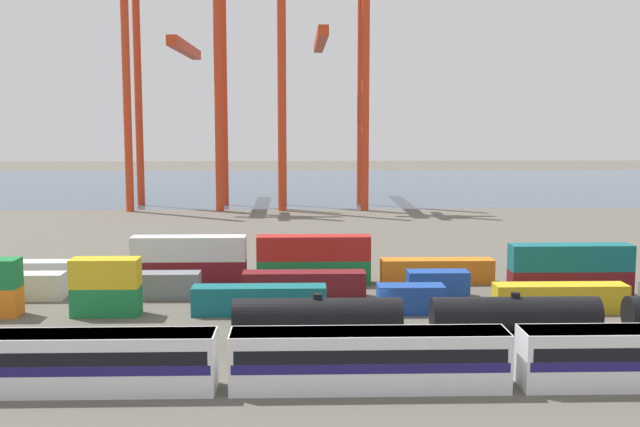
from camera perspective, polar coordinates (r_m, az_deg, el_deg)
The scene contains 22 objects.
ground_plane at distance 108.96m, azimuth 1.93°, elevation -2.31°, with size 420.00×420.00×0.00m, color #5B564C.
harbour_water at distance 205.80m, azimuth 0.24°, elevation 2.13°, with size 400.00×110.00×0.01m, color #384C60.
passenger_train at distance 51.87m, azimuth 3.62°, elevation -10.45°, with size 56.40×3.14×3.90m.
shipping_container_2 at distance 73.06m, azimuth -15.36°, elevation -6.20°, with size 6.04×2.44×2.60m, color #197538.
shipping_container_3 at distance 72.51m, azimuth -15.43°, elevation -4.20°, with size 6.04×2.44×2.60m, color gold.
shipping_container_4 at distance 71.07m, azimuth -4.46°, elevation -6.33°, with size 12.10×2.44×2.60m, color #146066.
shipping_container_5 at distance 71.72m, azimuth 6.64°, elevation -6.23°, with size 6.04×2.44×2.60m, color #1C4299.
shipping_container_6 at distance 74.93m, azimuth 17.16°, elevation -5.93°, with size 12.10×2.44×2.60m, color gold.
shipping_container_8 at distance 81.50m, azimuth -20.25°, elevation -5.01°, with size 6.04×2.44×2.60m, color silver.
shipping_container_9 at distance 78.30m, azimuth -10.97°, elevation -5.19°, with size 6.04×2.44×2.60m, color slate.
shipping_container_10 at distance 77.27m, azimuth -1.17°, elevation -5.22°, with size 12.10×2.44×2.60m, color maroon.
shipping_container_11 at distance 78.50m, azimuth 8.60°, elevation -5.10°, with size 6.04×2.44×2.60m, color #1C4299.
shipping_container_12 at distance 81.89m, azimuth 17.81°, elevation -4.86°, with size 12.10×2.44×2.60m, color maroon.
shipping_container_13 at distance 81.41m, azimuth 17.88°, elevation -3.07°, with size 12.10×2.44×2.60m, color #146066.
shipping_container_16 at distance 87.19m, azimuth -18.22°, elevation -4.16°, with size 12.10×2.44×2.60m, color silver.
shipping_container_17 at distance 84.37m, azimuth -9.53°, elevation -4.27°, with size 12.10×2.44×2.60m, color maroon.
shipping_container_18 at distance 83.90m, azimuth -9.57°, elevation -2.53°, with size 12.10×2.44×2.60m, color silver.
shipping_container_19 at distance 83.59m, azimuth -0.47°, elevation -4.28°, with size 12.10×2.44×2.60m, color #197538.
shipping_container_20 at distance 83.11m, azimuth -0.47°, elevation -2.52°, with size 12.10×2.44×2.60m, color #AD211C.
shipping_container_21 at distance 84.89m, azimuth 8.54°, elevation -4.18°, with size 12.10×2.44×2.60m, color orange.
gantry_crane_west at distance 157.68m, azimuth -10.32°, elevation 10.78°, with size 18.59×37.26×47.34m.
gantry_crane_central at distance 156.46m, azimuth 0.15°, elevation 11.07°, with size 17.37×39.44×47.27m.
Camera 1 is at (-6.75, -67.29, 17.75)m, focal length 43.74 mm.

